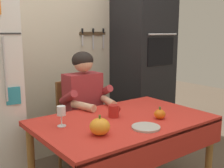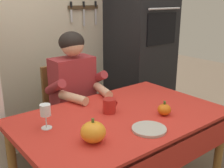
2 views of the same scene
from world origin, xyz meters
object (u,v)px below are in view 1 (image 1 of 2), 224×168
object	(u,v)px
dining_table	(125,129)
wine_glass	(61,112)
coffee_mug	(114,111)
chair_behind_person	(77,121)
serving_tray	(146,127)
pumpkin_medium	(100,126)
seated_person	(87,104)
pumpkin_large	(160,114)
wall_oven	(143,62)

from	to	relation	value
dining_table	wine_glass	world-z (taller)	wine_glass
coffee_mug	wine_glass	world-z (taller)	wine_glass
dining_table	coffee_mug	world-z (taller)	coffee_mug
chair_behind_person	serving_tray	distance (m)	1.08
dining_table	pumpkin_medium	world-z (taller)	pumpkin_medium
dining_table	chair_behind_person	world-z (taller)	chair_behind_person
dining_table	seated_person	xyz separation A→B (m)	(0.01, 0.60, 0.08)
wine_glass	pumpkin_large	world-z (taller)	wine_glass
wall_oven	pumpkin_large	world-z (taller)	wall_oven
coffee_mug	pumpkin_large	world-z (taller)	coffee_mug
coffee_mug	pumpkin_medium	size ratio (longest dim) A/B	0.83
coffee_mug	serving_tray	distance (m)	0.36
dining_table	pumpkin_large	bearing A→B (deg)	-34.75
dining_table	pumpkin_medium	xyz separation A→B (m)	(-0.36, -0.16, 0.14)
wall_oven	wine_glass	size ratio (longest dim) A/B	13.48
coffee_mug	pumpkin_large	size ratio (longest dim) A/B	1.18
wine_glass	dining_table	bearing A→B (deg)	-17.53
seated_person	pumpkin_medium	distance (m)	0.85
seated_person	serving_tray	xyz separation A→B (m)	(-0.03, -0.86, 0.01)
chair_behind_person	seated_person	xyz separation A→B (m)	(-0.00, -0.19, 0.23)
wall_oven	chair_behind_person	world-z (taller)	wall_oven
seated_person	pumpkin_medium	bearing A→B (deg)	-115.84
dining_table	coffee_mug	xyz separation A→B (m)	(-0.04, 0.10, 0.13)
dining_table	coffee_mug	bearing A→B (deg)	109.58
pumpkin_large	serving_tray	world-z (taller)	pumpkin_large
seated_person	wine_glass	bearing A→B (deg)	-137.94
coffee_mug	wine_glass	distance (m)	0.46
serving_tray	dining_table	bearing A→B (deg)	86.43
coffee_mug	pumpkin_large	xyz separation A→B (m)	(0.27, -0.26, -0.01)
chair_behind_person	serving_tray	size ratio (longest dim) A/B	4.44
dining_table	wine_glass	size ratio (longest dim) A/B	8.99
chair_behind_person	seated_person	size ratio (longest dim) A/B	0.75
coffee_mug	pumpkin_large	bearing A→B (deg)	-44.55
wall_oven	wine_glass	world-z (taller)	wall_oven
chair_behind_person	pumpkin_large	bearing A→B (deg)	-77.12
pumpkin_large	seated_person	bearing A→B (deg)	105.92
chair_behind_person	wine_glass	world-z (taller)	chair_behind_person
wine_glass	serving_tray	size ratio (longest dim) A/B	0.74
wall_oven	dining_table	world-z (taller)	wall_oven
seated_person	serving_tray	bearing A→B (deg)	-91.90
wall_oven	chair_behind_person	distance (m)	1.18
wall_oven	serving_tray	world-z (taller)	wall_oven
seated_person	pumpkin_large	distance (m)	0.80
seated_person	coffee_mug	world-z (taller)	seated_person
dining_table	serving_tray	xyz separation A→B (m)	(-0.02, -0.26, 0.09)
dining_table	pumpkin_medium	size ratio (longest dim) A/B	9.85
seated_person	pumpkin_large	xyz separation A→B (m)	(0.22, -0.76, 0.04)
pumpkin_medium	wall_oven	bearing A→B (deg)	37.57
pumpkin_large	coffee_mug	bearing A→B (deg)	135.45
wine_glass	pumpkin_large	distance (m)	0.79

